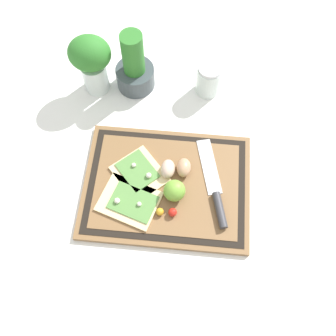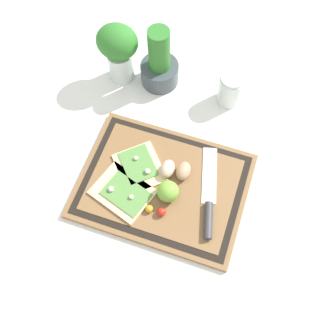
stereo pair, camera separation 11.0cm
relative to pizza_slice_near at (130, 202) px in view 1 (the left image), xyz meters
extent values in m
plane|color=white|center=(0.09, 0.06, -0.02)|extent=(6.00, 6.00, 0.00)
cube|color=brown|center=(0.09, 0.06, -0.02)|extent=(0.46, 0.35, 0.02)
cube|color=black|center=(0.09, 0.06, -0.01)|extent=(0.44, 0.32, 0.00)
cube|color=brown|center=(0.09, 0.06, -0.01)|extent=(0.40, 0.29, 0.00)
cube|color=beige|center=(0.00, 0.00, 0.00)|extent=(0.19, 0.16, 0.01)
cube|color=#568942|center=(0.01, 0.00, 0.00)|extent=(0.14, 0.12, 0.00)
sphere|color=silver|center=(-0.03, 0.00, 0.01)|extent=(0.02, 0.02, 0.02)
sphere|color=silver|center=(0.03, -0.01, 0.01)|extent=(0.01, 0.01, 0.01)
cube|color=beige|center=(0.02, 0.09, 0.00)|extent=(0.18, 0.18, 0.01)
cube|color=#568942|center=(0.01, 0.09, 0.00)|extent=(0.13, 0.14, 0.00)
sphere|color=silver|center=(0.04, 0.08, 0.01)|extent=(0.02, 0.02, 0.02)
sphere|color=silver|center=(0.00, 0.11, 0.01)|extent=(0.01, 0.01, 0.01)
cube|color=silver|center=(0.21, 0.13, 0.00)|extent=(0.08, 0.18, 0.00)
cylinder|color=#38383D|center=(0.24, 0.00, 0.01)|extent=(0.05, 0.10, 0.02)
ellipsoid|color=tan|center=(0.14, 0.11, 0.01)|extent=(0.04, 0.06, 0.04)
ellipsoid|color=beige|center=(0.09, 0.10, 0.01)|extent=(0.04, 0.06, 0.04)
sphere|color=#70A838|center=(0.12, 0.03, 0.02)|extent=(0.06, 0.06, 0.06)
sphere|color=red|center=(0.12, -0.02, 0.01)|extent=(0.02, 0.02, 0.02)
sphere|color=gold|center=(0.08, -0.02, 0.01)|extent=(0.02, 0.02, 0.02)
cylinder|color=#3D474C|center=(-0.04, 0.41, 0.01)|extent=(0.12, 0.12, 0.07)
cylinder|color=#2D7528|center=(-0.04, 0.41, 0.10)|extent=(0.07, 0.07, 0.18)
cylinder|color=silver|center=(0.19, 0.41, 0.03)|extent=(0.08, 0.08, 0.10)
cylinder|color=#B73323|center=(0.19, 0.41, -0.01)|extent=(0.07, 0.07, 0.03)
cylinder|color=silver|center=(0.19, 0.41, 0.08)|extent=(0.07, 0.07, 0.01)
cylinder|color=silver|center=(-0.16, 0.39, 0.03)|extent=(0.08, 0.08, 0.10)
ellipsoid|color=#2D7528|center=(-0.16, 0.39, 0.13)|extent=(0.13, 0.11, 0.10)
camera|label=1|loc=(0.14, -0.37, 1.00)|focal=42.00mm
camera|label=2|loc=(0.25, -0.34, 1.00)|focal=42.00mm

